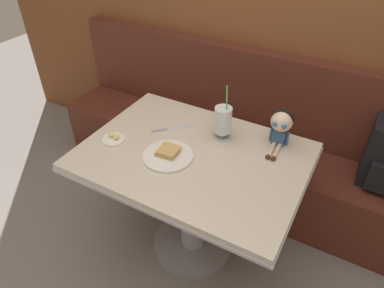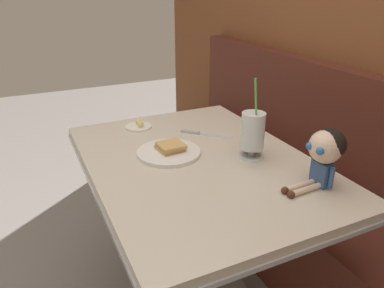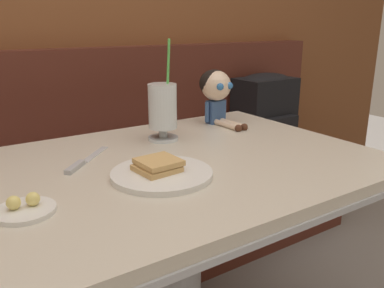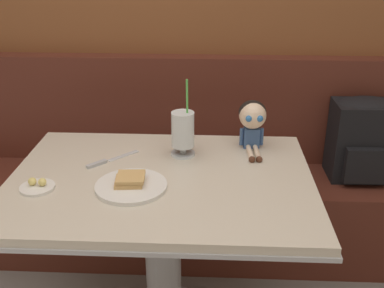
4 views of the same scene
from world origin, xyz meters
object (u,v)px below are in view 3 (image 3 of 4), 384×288
backpack (265,111)px  seated_doll (216,89)px  toast_plate (161,172)px  milkshake_glass (163,109)px  butter_saucer (25,208)px  butter_knife (81,163)px

backpack → seated_doll: bearing=-150.3°
toast_plate → seated_doll: bearing=39.7°
milkshake_glass → backpack: size_ratio=0.78×
butter_saucer → seated_doll: size_ratio=0.54×
toast_plate → seated_doll: size_ratio=1.13×
butter_saucer → backpack: 1.50m
milkshake_glass → seated_doll: size_ratio=1.43×
toast_plate → seated_doll: 0.58m
butter_knife → backpack: backpack is taller
butter_knife → backpack: 1.24m
butter_knife → backpack: (1.14, 0.50, -0.09)m
milkshake_glass → seated_doll: bearing=18.0°
toast_plate → milkshake_glass: 0.33m
backpack → milkshake_glass: bearing=-153.9°
toast_plate → butter_knife: size_ratio=1.39×
toast_plate → backpack: 1.22m
toast_plate → milkshake_glass: size_ratio=0.79×
toast_plate → seated_doll: seated_doll is taller
milkshake_glass → seated_doll: (0.28, 0.09, 0.03)m
milkshake_glass → toast_plate: bearing=-120.6°
butter_knife → seated_doll: 0.61m
butter_knife → seated_doll: bearing=17.0°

